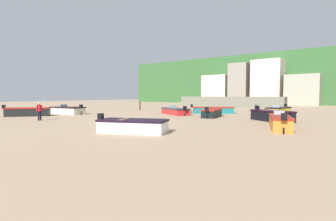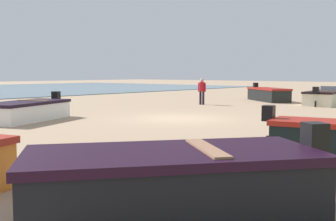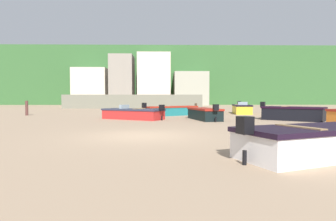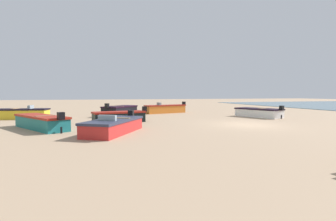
{
  "view_description": "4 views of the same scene",
  "coord_description": "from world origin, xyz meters",
  "px_view_note": "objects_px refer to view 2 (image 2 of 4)",
  "views": [
    {
      "loc": [
        15.21,
        -15.13,
        2.23
      ],
      "look_at": [
        0.97,
        4.41,
        0.76
      ],
      "focal_mm": 26.95,
      "sensor_mm": 36.0,
      "label": 1
    },
    {
      "loc": [
        13.88,
        11.16,
        1.95
      ],
      "look_at": [
        4.54,
        3.25,
        0.84
      ],
      "focal_mm": 44.47,
      "sensor_mm": 36.0,
      "label": 2
    },
    {
      "loc": [
        0.82,
        -11.45,
        1.54
      ],
      "look_at": [
        1.27,
        12.15,
        0.47
      ],
      "focal_mm": 30.51,
      "sensor_mm": 36.0,
      "label": 3
    },
    {
      "loc": [
        -14.9,
        9.73,
        2.1
      ],
      "look_at": [
        4.42,
        4.34,
        0.76
      ],
      "focal_mm": 26.87,
      "sensor_mm": 36.0,
      "label": 4
    }
  ],
  "objects_px": {
    "boat_black_7": "(268,94)",
    "beach_walker_foreground": "(202,89)",
    "boat_cream_1": "(326,98)",
    "boat_white_6": "(26,111)",
    "boat_black_8": "(174,184)"
  },
  "relations": [
    {
      "from": "boat_white_6",
      "to": "boat_black_8",
      "type": "relative_size",
      "value": 1.07
    },
    {
      "from": "boat_cream_1",
      "to": "boat_black_8",
      "type": "distance_m",
      "value": 22.49
    },
    {
      "from": "boat_black_8",
      "to": "beach_walker_foreground",
      "type": "bearing_deg",
      "value": -17.49
    },
    {
      "from": "boat_cream_1",
      "to": "boat_white_6",
      "type": "xyz_separation_m",
      "value": [
        16.76,
        -6.26,
        -0.03
      ]
    },
    {
      "from": "boat_white_6",
      "to": "beach_walker_foreground",
      "type": "xyz_separation_m",
      "value": [
        -11.79,
        0.39,
        0.55
      ]
    },
    {
      "from": "boat_black_7",
      "to": "beach_walker_foreground",
      "type": "distance_m",
      "value": 5.91
    },
    {
      "from": "boat_black_8",
      "to": "beach_walker_foreground",
      "type": "xyz_separation_m",
      "value": [
        -16.79,
        -11.56,
        0.48
      ]
    },
    {
      "from": "boat_black_8",
      "to": "beach_walker_foreground",
      "type": "height_order",
      "value": "beach_walker_foreground"
    },
    {
      "from": "boat_cream_1",
      "to": "boat_black_7",
      "type": "relative_size",
      "value": 1.12
    },
    {
      "from": "boat_black_8",
      "to": "boat_cream_1",
      "type": "bearing_deg",
      "value": -37.37
    },
    {
      "from": "boat_black_8",
      "to": "beach_walker_foreground",
      "type": "relative_size",
      "value": 2.54
    },
    {
      "from": "boat_cream_1",
      "to": "beach_walker_foreground",
      "type": "distance_m",
      "value": 7.7
    },
    {
      "from": "boat_white_6",
      "to": "beach_walker_foreground",
      "type": "distance_m",
      "value": 11.81
    },
    {
      "from": "boat_cream_1",
      "to": "beach_walker_foreground",
      "type": "relative_size",
      "value": 2.95
    },
    {
      "from": "boat_white_6",
      "to": "boat_black_7",
      "type": "relative_size",
      "value": 1.03
    }
  ]
}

